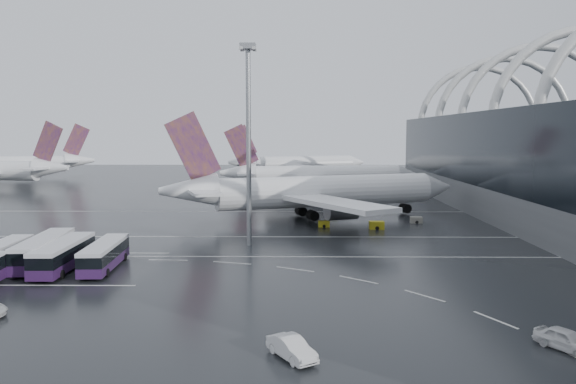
{
  "coord_description": "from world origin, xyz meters",
  "views": [
    {
      "loc": [
        6.71,
        -73.3,
        15.93
      ],
      "look_at": [
        5.73,
        11.69,
        7.0
      ],
      "focal_mm": 35.0,
      "sensor_mm": 36.0,
      "label": 1
    }
  ],
  "objects_px": {
    "gse_cart_belly_c": "(324,224)",
    "gse_cart_belly_e": "(331,211)",
    "airliner_gate_b": "(317,176)",
    "floodlight_mast": "(248,120)",
    "bus_row_near_c": "(63,254)",
    "gse_cart_belly_d": "(416,220)",
    "bus_row_near_d": "(105,254)",
    "bus_row_near_a": "(0,255)",
    "van_curve_b": "(566,340)",
    "van_curve_c": "(292,348)",
    "jet_remote_far": "(31,164)",
    "airliner_main": "(312,193)",
    "jet_remote_mid": "(1,171)",
    "airliner_gate_c": "(297,164)",
    "bus_row_near_b": "(44,250)",
    "gse_cart_belly_a": "(377,225)"
  },
  "relations": [
    {
      "from": "gse_cart_belly_c",
      "to": "gse_cart_belly_e",
      "type": "xyz_separation_m",
      "value": [
        2.2,
        14.86,
        0.15
      ]
    },
    {
      "from": "airliner_gate_b",
      "to": "floodlight_mast",
      "type": "bearing_deg",
      "value": -106.73
    },
    {
      "from": "bus_row_near_c",
      "to": "gse_cart_belly_d",
      "type": "distance_m",
      "value": 59.93
    },
    {
      "from": "bus_row_near_d",
      "to": "bus_row_near_a",
      "type": "bearing_deg",
      "value": 88.33
    },
    {
      "from": "airliner_gate_b",
      "to": "bus_row_near_d",
      "type": "bearing_deg",
      "value": -115.42
    },
    {
      "from": "van_curve_b",
      "to": "van_curve_c",
      "type": "distance_m",
      "value": 20.31
    },
    {
      "from": "jet_remote_far",
      "to": "bus_row_near_c",
      "type": "height_order",
      "value": "jet_remote_far"
    },
    {
      "from": "airliner_main",
      "to": "jet_remote_mid",
      "type": "relative_size",
      "value": 1.26
    },
    {
      "from": "airliner_gate_b",
      "to": "jet_remote_mid",
      "type": "distance_m",
      "value": 92.95
    },
    {
      "from": "airliner_gate_c",
      "to": "bus_row_near_b",
      "type": "bearing_deg",
      "value": -125.06
    },
    {
      "from": "gse_cart_belly_d",
      "to": "van_curve_c",
      "type": "bearing_deg",
      "value": -109.87
    },
    {
      "from": "jet_remote_mid",
      "to": "bus_row_near_c",
      "type": "xyz_separation_m",
      "value": [
        58.7,
        -98.14,
        -3.22
      ]
    },
    {
      "from": "bus_row_near_b",
      "to": "bus_row_near_d",
      "type": "xyz_separation_m",
      "value": [
        7.8,
        -1.4,
        -0.2
      ]
    },
    {
      "from": "bus_row_near_c",
      "to": "gse_cart_belly_a",
      "type": "bearing_deg",
      "value": -56.3
    },
    {
      "from": "jet_remote_mid",
      "to": "gse_cart_belly_e",
      "type": "relative_size",
      "value": 18.16
    },
    {
      "from": "van_curve_c",
      "to": "gse_cart_belly_c",
      "type": "xyz_separation_m",
      "value": [
        5.23,
        56.2,
        -0.24
      ]
    },
    {
      "from": "bus_row_near_b",
      "to": "bus_row_near_c",
      "type": "height_order",
      "value": "bus_row_near_b"
    },
    {
      "from": "airliner_gate_c",
      "to": "jet_remote_far",
      "type": "xyz_separation_m",
      "value": [
        -94.48,
        -4.92,
        0.3
      ]
    },
    {
      "from": "jet_remote_far",
      "to": "gse_cart_belly_d",
      "type": "relative_size",
      "value": 21.6
    },
    {
      "from": "jet_remote_far",
      "to": "van_curve_b",
      "type": "xyz_separation_m",
      "value": [
        113.76,
        -158.09,
        -4.23
      ]
    },
    {
      "from": "van_curve_c",
      "to": "bus_row_near_d",
      "type": "bearing_deg",
      "value": 97.56
    },
    {
      "from": "bus_row_near_c",
      "to": "bus_row_near_b",
      "type": "bearing_deg",
      "value": 56.47
    },
    {
      "from": "bus_row_near_b",
      "to": "bus_row_near_c",
      "type": "relative_size",
      "value": 1.05
    },
    {
      "from": "airliner_main",
      "to": "bus_row_near_d",
      "type": "distance_m",
      "value": 46.82
    },
    {
      "from": "bus_row_near_d",
      "to": "van_curve_c",
      "type": "height_order",
      "value": "bus_row_near_d"
    },
    {
      "from": "gse_cart_belly_d",
      "to": "jet_remote_mid",
      "type": "bearing_deg",
      "value": 149.5
    },
    {
      "from": "airliner_gate_c",
      "to": "van_curve_b",
      "type": "height_order",
      "value": "airliner_gate_c"
    },
    {
      "from": "bus_row_near_a",
      "to": "bus_row_near_c",
      "type": "xyz_separation_m",
      "value": [
        7.55,
        -0.28,
        0.16
      ]
    },
    {
      "from": "jet_remote_mid",
      "to": "bus_row_near_a",
      "type": "distance_m",
      "value": 110.47
    },
    {
      "from": "van_curve_c",
      "to": "gse_cart_belly_a",
      "type": "relative_size",
      "value": 1.91
    },
    {
      "from": "airliner_main",
      "to": "gse_cart_belly_d",
      "type": "xyz_separation_m",
      "value": [
        18.46,
        -4.81,
        -4.37
      ]
    },
    {
      "from": "bus_row_near_c",
      "to": "floodlight_mast",
      "type": "xyz_separation_m",
      "value": [
        20.6,
        14.79,
        15.92
      ]
    },
    {
      "from": "jet_remote_mid",
      "to": "gse_cart_belly_a",
      "type": "xyz_separation_m",
      "value": [
        99.45,
        -69.87,
        -4.37
      ]
    },
    {
      "from": "airliner_gate_c",
      "to": "van_curve_b",
      "type": "bearing_deg",
      "value": -105.58
    },
    {
      "from": "gse_cart_belly_c",
      "to": "bus_row_near_a",
      "type": "bearing_deg",
      "value": -142.71
    },
    {
      "from": "airliner_gate_b",
      "to": "gse_cart_belly_a",
      "type": "relative_size",
      "value": 21.72
    },
    {
      "from": "floodlight_mast",
      "to": "airliner_gate_c",
      "type": "bearing_deg",
      "value": 86.67
    },
    {
      "from": "gse_cart_belly_a",
      "to": "gse_cart_belly_c",
      "type": "height_order",
      "value": "gse_cart_belly_a"
    },
    {
      "from": "airliner_main",
      "to": "floodlight_mast",
      "type": "distance_m",
      "value": 29.6
    },
    {
      "from": "bus_row_near_c",
      "to": "jet_remote_far",
      "type": "bearing_deg",
      "value": 25.37
    },
    {
      "from": "van_curve_b",
      "to": "gse_cart_belly_e",
      "type": "bearing_deg",
      "value": 67.59
    },
    {
      "from": "airliner_gate_b",
      "to": "airliner_main",
      "type": "bearing_deg",
      "value": -100.01
    },
    {
      "from": "gse_cart_belly_d",
      "to": "jet_remote_far",
      "type": "bearing_deg",
      "value": 139.3
    },
    {
      "from": "airliner_gate_b",
      "to": "jet_remote_mid",
      "type": "xyz_separation_m",
      "value": [
        -91.7,
        15.18,
        0.44
      ]
    },
    {
      "from": "gse_cart_belly_a",
      "to": "gse_cart_belly_c",
      "type": "relative_size",
      "value": 1.26
    },
    {
      "from": "bus_row_near_d",
      "to": "van_curve_b",
      "type": "height_order",
      "value": "bus_row_near_d"
    },
    {
      "from": "bus_row_near_d",
      "to": "floodlight_mast",
      "type": "xyz_separation_m",
      "value": [
        15.96,
        14.18,
        16.05
      ]
    },
    {
      "from": "jet_remote_mid",
      "to": "van_curve_b",
      "type": "xyz_separation_m",
      "value": [
        105.79,
        -122.14,
        -4.23
      ]
    },
    {
      "from": "van_curve_c",
      "to": "van_curve_b",
      "type": "bearing_deg",
      "value": -27.69
    },
    {
      "from": "bus_row_near_c",
      "to": "van_curve_c",
      "type": "distance_m",
      "value": 37.21
    }
  ]
}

